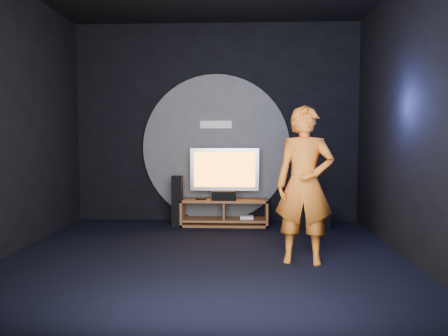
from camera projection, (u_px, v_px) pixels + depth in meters
The scene contains 14 objects.
floor at pixel (204, 259), 5.39m from camera, with size 5.00×5.00×0.00m, color black.
back_wall at pixel (216, 123), 7.75m from camera, with size 5.00×0.04×3.50m, color black.
front_wall at pixel (167, 97), 2.77m from camera, with size 5.00×0.04×3.50m, color black.
left_wall at pixel (1, 117), 5.38m from camera, with size 0.04×5.00×3.50m, color black.
right_wall at pixel (414, 116), 5.15m from camera, with size 0.04×5.00×3.50m, color black.
wall_disc_panel at pixel (216, 148), 7.73m from camera, with size 2.60×0.11×2.60m.
media_console at pixel (225, 214), 7.41m from camera, with size 1.47×0.45×0.45m.
tv at pixel (225, 171), 7.42m from camera, with size 1.17×0.22×0.86m.
center_speaker at pixel (224, 196), 7.24m from camera, with size 0.40×0.15×0.15m, color black.
remote at pixel (201, 199), 7.29m from camera, with size 0.18×0.05×0.02m, color black.
tower_speaker_left at pixel (177, 201), 7.30m from camera, with size 0.17×0.19×0.85m, color black.
tower_speaker_right at pixel (305, 203), 7.17m from camera, with size 0.17×0.19×0.85m, color black.
subwoofer at pixel (320, 218), 7.19m from camera, with size 0.30×0.30×0.33m, color black.
player at pixel (304, 185), 5.16m from camera, with size 0.68×0.45×1.87m, color orange.
Camera 1 is at (0.49, -5.28, 1.49)m, focal length 35.00 mm.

